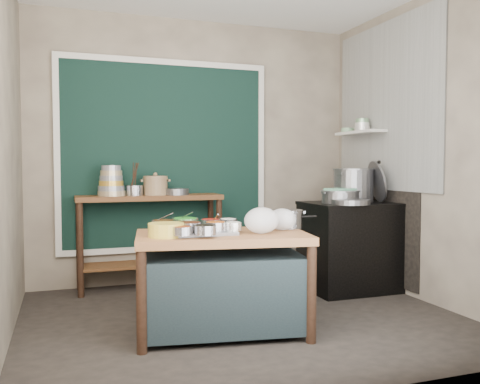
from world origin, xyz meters
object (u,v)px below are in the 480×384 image
object	(u,v)px
stock_pot	(353,185)
back_counter	(150,242)
utensil_cup	(135,190)
ceramic_crock	(155,186)
steamer	(340,197)
saucepan	(287,219)
prep_table	(222,283)
stove_block	(351,247)
yellow_basin	(166,230)
condiment_tray	(198,232)

from	to	relation	value
stock_pot	back_counter	bearing A→B (deg)	161.76
utensil_cup	stock_pot	distance (m)	2.21
back_counter	utensil_cup	world-z (taller)	utensil_cup
utensil_cup	back_counter	bearing A→B (deg)	15.60
ceramic_crock	steamer	bearing A→B (deg)	-24.36
back_counter	utensil_cup	bearing A→B (deg)	-164.40
saucepan	ceramic_crock	xyz separation A→B (m)	(-0.80, 1.43, 0.21)
prep_table	utensil_cup	world-z (taller)	utensil_cup
stove_block	utensil_cup	world-z (taller)	utensil_cup
yellow_basin	saucepan	world-z (taller)	saucepan
stove_block	steamer	size ratio (longest dim) A/B	2.32
saucepan	prep_table	bearing A→B (deg)	-166.41
prep_table	ceramic_crock	size ratio (longest dim) A/B	4.85
back_counter	utensil_cup	xyz separation A→B (m)	(-0.16, -0.04, 0.53)
prep_table	yellow_basin	xyz separation A→B (m)	(-0.43, -0.06, 0.42)
yellow_basin	condiment_tray	bearing A→B (deg)	17.64
yellow_basin	stock_pot	distance (m)	2.35
stock_pot	yellow_basin	bearing A→B (deg)	-154.87
prep_table	saucepan	distance (m)	0.74
back_counter	condiment_tray	world-z (taller)	back_counter
back_counter	yellow_basin	xyz separation A→B (m)	(-0.15, -1.64, 0.32)
back_counter	ceramic_crock	size ratio (longest dim) A/B	5.63
steamer	back_counter	bearing A→B (deg)	155.82
saucepan	steamer	xyz separation A→B (m)	(0.88, 0.67, 0.12)
condiment_tray	yellow_basin	bearing A→B (deg)	-162.36
ceramic_crock	condiment_tray	bearing A→B (deg)	-88.50
condiment_tray	yellow_basin	world-z (taller)	yellow_basin
condiment_tray	ceramic_crock	xyz separation A→B (m)	(-0.04, 1.54, 0.28)
yellow_basin	steamer	size ratio (longest dim) A/B	0.65
stove_block	saucepan	bearing A→B (deg)	-145.33
ceramic_crock	stock_pot	bearing A→B (deg)	-18.23
yellow_basin	saucepan	bearing A→B (deg)	10.67
condiment_tray	saucepan	size ratio (longest dim) A/B	1.95
stove_block	stock_pot	xyz separation A→B (m)	(0.07, 0.08, 0.62)
back_counter	steamer	bearing A→B (deg)	-24.18
condiment_tray	utensil_cup	world-z (taller)	utensil_cup
stove_block	ceramic_crock	size ratio (longest dim) A/B	3.49
steamer	saucepan	bearing A→B (deg)	-142.64
stove_block	back_counter	bearing A→B (deg)	158.98
back_counter	stock_pot	xyz separation A→B (m)	(1.97, -0.65, 0.57)
prep_table	utensil_cup	xyz separation A→B (m)	(-0.43, 1.54, 0.63)
prep_table	steamer	xyz separation A→B (m)	(1.46, 0.80, 0.57)
stock_pot	saucepan	bearing A→B (deg)	-144.07
yellow_basin	ceramic_crock	xyz separation A→B (m)	(0.21, 1.62, 0.24)
saucepan	yellow_basin	bearing A→B (deg)	-168.35
condiment_tray	steamer	size ratio (longest dim) A/B	1.33
yellow_basin	steamer	world-z (taller)	steamer
prep_table	stock_pot	bearing A→B (deg)	38.12
steamer	utensil_cup	bearing A→B (deg)	158.74
yellow_basin	ceramic_crock	bearing A→B (deg)	82.74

